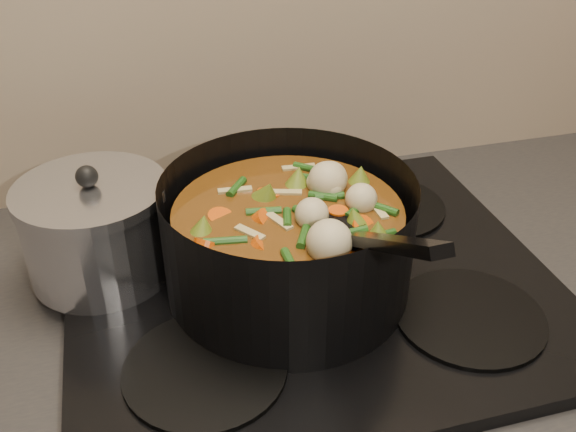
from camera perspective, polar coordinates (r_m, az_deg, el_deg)
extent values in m
cube|color=black|center=(0.87, 1.95, -7.64)|extent=(2.64, 0.64, 0.05)
cube|color=black|center=(0.85, 1.99, -5.84)|extent=(0.62, 0.54, 0.02)
cylinder|color=black|center=(0.72, -7.38, -13.28)|extent=(0.18, 0.18, 0.01)
cylinder|color=black|center=(0.81, 15.83, -8.55)|extent=(0.18, 0.18, 0.01)
cylinder|color=black|center=(0.92, -9.94, -1.92)|extent=(0.18, 0.18, 0.01)
cylinder|color=black|center=(0.99, 8.65, 0.86)|extent=(0.18, 0.18, 0.01)
cylinder|color=black|center=(0.78, 0.00, -1.88)|extent=(0.35, 0.35, 0.15)
cylinder|color=black|center=(0.82, 0.00, -5.93)|extent=(0.30, 0.30, 0.01)
cylinder|color=#612E10|center=(0.79, 0.00, -2.63)|extent=(0.28, 0.28, 0.11)
cylinder|color=#E9580A|center=(0.77, 2.91, 0.80)|extent=(0.03, 0.03, 0.03)
cylinder|color=#E9580A|center=(0.82, 2.02, 2.86)|extent=(0.04, 0.04, 0.03)
cylinder|color=#E9580A|center=(0.84, -3.32, 3.73)|extent=(0.04, 0.04, 0.03)
cylinder|color=#E9580A|center=(0.77, -4.12, 0.80)|extent=(0.03, 0.04, 0.03)
cylinder|color=#E9580A|center=(0.72, -5.42, -2.06)|extent=(0.04, 0.04, 0.03)
cylinder|color=#E9580A|center=(0.73, 0.08, -1.33)|extent=(0.04, 0.04, 0.03)
cylinder|color=#E9580A|center=(0.73, 4.55, -1.48)|extent=(0.04, 0.04, 0.03)
cylinder|color=#E9580A|center=(0.79, 7.39, 1.34)|extent=(0.04, 0.03, 0.03)
cylinder|color=#E9580A|center=(0.81, 1.70, 2.32)|extent=(0.04, 0.04, 0.03)
cylinder|color=#E9580A|center=(0.83, -2.70, 3.30)|extent=(0.04, 0.04, 0.03)
cylinder|color=#E9580A|center=(0.77, -2.95, 0.73)|extent=(0.03, 0.03, 0.03)
cylinder|color=#E9580A|center=(0.73, -4.48, -1.53)|extent=(0.04, 0.04, 0.03)
sphere|color=beige|center=(0.77, 4.58, 1.90)|extent=(0.04, 0.04, 0.04)
sphere|color=beige|center=(0.81, -1.45, 3.49)|extent=(0.04, 0.04, 0.04)
sphere|color=beige|center=(0.74, -4.62, 0.29)|extent=(0.04, 0.04, 0.04)
sphere|color=beige|center=(0.71, 2.19, -1.20)|extent=(0.04, 0.04, 0.04)
sphere|color=beige|center=(0.78, 4.13, 2.40)|extent=(0.04, 0.04, 0.04)
cone|color=#636E1B|center=(0.69, -1.39, -2.84)|extent=(0.04, 0.04, 0.04)
cone|color=#636E1B|center=(0.74, 6.39, -0.30)|extent=(0.04, 0.04, 0.04)
cone|color=#636E1B|center=(0.83, 2.91, 3.70)|extent=(0.04, 0.04, 0.04)
cone|color=#636E1B|center=(0.81, -4.93, 2.89)|extent=(0.04, 0.04, 0.04)
cone|color=#636E1B|center=(0.71, -5.09, -1.65)|extent=(0.04, 0.04, 0.04)
cone|color=#636E1B|center=(0.70, 4.10, -2.16)|extent=(0.04, 0.04, 0.04)
cylinder|color=#1D4D16|center=(0.79, 1.73, 2.28)|extent=(0.01, 0.04, 0.01)
cylinder|color=#1D4D16|center=(0.85, -1.57, 4.40)|extent=(0.04, 0.03, 0.01)
cylinder|color=#1D4D16|center=(0.80, -5.09, 2.53)|extent=(0.04, 0.02, 0.01)
cylinder|color=#1D4D16|center=(0.75, -4.95, 0.29)|extent=(0.03, 0.04, 0.01)
cylinder|color=#1D4D16|center=(0.73, -2.16, -0.80)|extent=(0.03, 0.04, 0.01)
cylinder|color=#1D4D16|center=(0.67, 1.18, -3.90)|extent=(0.04, 0.02, 0.01)
cylinder|color=#1D4D16|center=(0.72, 5.32, -1.49)|extent=(0.04, 0.03, 0.01)
cylinder|color=#1D4D16|center=(0.77, 4.91, 0.99)|extent=(0.01, 0.04, 0.01)
cylinder|color=#1D4D16|center=(0.79, 2.23, 2.10)|extent=(0.04, 0.03, 0.01)
cylinder|color=#1D4D16|center=(0.85, -0.29, 4.49)|extent=(0.04, 0.02, 0.01)
cylinder|color=#1D4D16|center=(0.81, -4.34, 2.96)|extent=(0.03, 0.04, 0.01)
cylinder|color=#1D4D16|center=(0.76, -4.96, 0.77)|extent=(0.03, 0.04, 0.01)
cylinder|color=#1D4D16|center=(0.73, -2.64, -0.56)|extent=(0.04, 0.02, 0.01)
cylinder|color=#1D4D16|center=(0.67, -0.44, -3.94)|extent=(0.04, 0.03, 0.01)
cylinder|color=#1D4D16|center=(0.71, 4.53, -1.99)|extent=(0.01, 0.04, 0.01)
cylinder|color=#1D4D16|center=(0.76, 4.97, 0.51)|extent=(0.04, 0.03, 0.01)
cube|color=tan|center=(0.77, -5.66, 0.84)|extent=(0.04, 0.01, 0.00)
cube|color=tan|center=(0.70, -1.19, -2.49)|extent=(0.02, 0.05, 0.00)
cube|color=tan|center=(0.74, 5.50, -0.32)|extent=(0.04, 0.03, 0.00)
cube|color=tan|center=(0.82, 2.54, 3.19)|extent=(0.04, 0.04, 0.00)
cube|color=tan|center=(0.80, -4.30, 2.46)|extent=(0.03, 0.04, 0.00)
cube|color=tan|center=(0.72, -4.36, -1.48)|extent=(0.05, 0.02, 0.00)
ellipsoid|color=black|center=(0.72, 4.51, -1.51)|extent=(0.09, 0.10, 0.01)
cube|color=black|center=(0.62, 9.03, -2.43)|extent=(0.03, 0.18, 0.11)
cylinder|color=silver|center=(0.86, -16.54, -1.57)|extent=(0.18, 0.18, 0.11)
cylinder|color=silver|center=(0.82, -17.23, 2.12)|extent=(0.19, 0.19, 0.01)
sphere|color=black|center=(0.81, -17.46, 3.37)|extent=(0.03, 0.03, 0.03)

